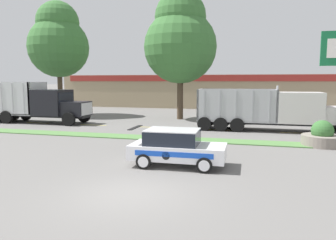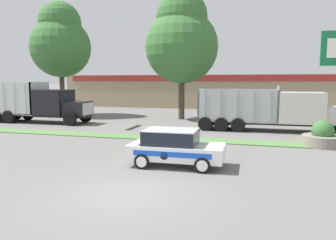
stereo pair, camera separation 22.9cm
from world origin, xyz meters
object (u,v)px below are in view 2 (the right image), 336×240
(dump_truck_lead, at_px, (43,105))
(stone_planter, at_px, (323,137))
(dump_truck_mid, at_px, (288,111))
(rally_car, at_px, (175,147))

(dump_truck_lead, relative_size, stone_planter, 4.61)
(dump_truck_lead, relative_size, dump_truck_mid, 0.91)
(rally_car, bearing_deg, dump_truck_mid, 64.60)
(dump_truck_mid, relative_size, rally_car, 2.74)
(dump_truck_lead, xyz_separation_m, stone_planter, (22.12, -4.79, -1.08))
(dump_truck_lead, height_order, rally_car, dump_truck_lead)
(dump_truck_mid, xyz_separation_m, rally_car, (-5.50, -11.58, -0.67))
(rally_car, bearing_deg, stone_planter, 42.55)
(rally_car, xyz_separation_m, stone_planter, (7.04, 6.46, -0.31))
(dump_truck_lead, xyz_separation_m, rally_car, (15.08, -11.25, -0.77))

